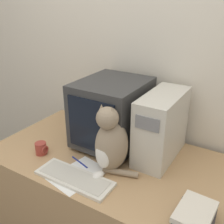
{
  "coord_description": "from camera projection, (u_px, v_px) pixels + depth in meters",
  "views": [
    {
      "loc": [
        0.71,
        -0.75,
        1.67
      ],
      "look_at": [
        -0.01,
        0.44,
        1.05
      ],
      "focal_mm": 42.0,
      "sensor_mm": 36.0,
      "label": 1
    }
  ],
  "objects": [
    {
      "name": "desk",
      "position": [
        111.0,
        205.0,
        1.77
      ],
      "size": [
        1.51,
        0.81,
        0.76
      ],
      "color": "tan",
      "rests_on": "ground_plane"
    },
    {
      "name": "mug",
      "position": [
        41.0,
        148.0,
        1.64
      ],
      "size": [
        0.08,
        0.07,
        0.08
      ],
      "color": "#9E382D",
      "rests_on": "desk"
    },
    {
      "name": "keyboard",
      "position": [
        74.0,
        178.0,
        1.42
      ],
      "size": [
        0.44,
        0.16,
        0.02
      ],
      "color": "silver",
      "rests_on": "desk"
    },
    {
      "name": "crt_monitor",
      "position": [
        112.0,
        113.0,
        1.68
      ],
      "size": [
        0.39,
        0.47,
        0.43
      ],
      "color": "#333333",
      "rests_on": "desk"
    },
    {
      "name": "pen",
      "position": [
        80.0,
        162.0,
        1.56
      ],
      "size": [
        0.15,
        0.05,
        0.01
      ],
      "color": "navy",
      "rests_on": "desk"
    },
    {
      "name": "wall_back",
      "position": [
        147.0,
        63.0,
        1.78
      ],
      "size": [
        7.0,
        0.05,
        2.5
      ],
      "color": "beige",
      "rests_on": "ground_plane"
    },
    {
      "name": "cat",
      "position": [
        111.0,
        143.0,
        1.44
      ],
      "size": [
        0.27,
        0.27,
        0.4
      ],
      "rotation": [
        0.0,
        0.0,
        -0.13
      ],
      "color": "gray",
      "rests_on": "desk"
    },
    {
      "name": "paper_sheet",
      "position": [
        78.0,
        174.0,
        1.46
      ],
      "size": [
        0.26,
        0.33,
        0.0
      ],
      "color": "white",
      "rests_on": "desk"
    },
    {
      "name": "book_stack",
      "position": [
        195.0,
        217.0,
        1.13
      ],
      "size": [
        0.17,
        0.23,
        0.08
      ],
      "color": "#383333",
      "rests_on": "desk"
    },
    {
      "name": "computer_tower",
      "position": [
        161.0,
        126.0,
        1.55
      ],
      "size": [
        0.19,
        0.44,
        0.41
      ],
      "color": "beige",
      "rests_on": "desk"
    }
  ]
}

